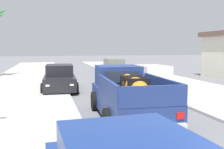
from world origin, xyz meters
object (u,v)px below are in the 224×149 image
at_px(car_left_mid, 114,68).
at_px(car_left_far, 60,79).
at_px(car_left_near, 152,80).
at_px(pickup_truck, 127,96).

height_order(car_left_mid, car_left_far, same).
distance_m(car_left_mid, car_left_far, 8.92).
relative_size(car_left_near, car_left_far, 1.00).
bearing_deg(car_left_far, pickup_truck, -73.03).
height_order(pickup_truck, car_left_far, pickup_truck).
xyz_separation_m(car_left_near, car_left_mid, (0.11, 9.23, 0.00)).
bearing_deg(car_left_near, pickup_truck, -122.19).
height_order(pickup_truck, car_left_near, pickup_truck).
distance_m(pickup_truck, car_left_far, 7.10).
bearing_deg(car_left_near, car_left_mid, 89.34).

